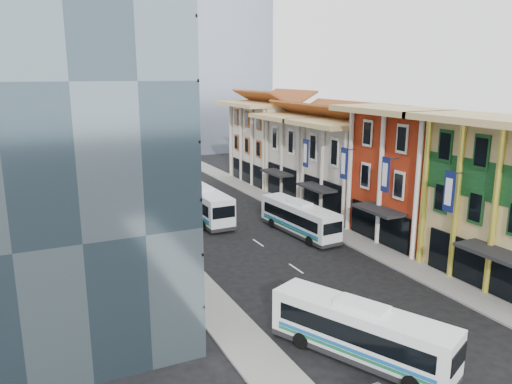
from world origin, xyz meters
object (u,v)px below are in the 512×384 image
office_tower (49,79)px  bus_right (299,217)px  bus_left_far (202,202)px  bus_left_near (361,331)px

office_tower → bus_right: (21.77, 3.69, -13.32)m
bus_left_far → office_tower: bearing=-141.0°
office_tower → bus_left_near: office_tower is taller
office_tower → bus_right: 25.78m
bus_left_near → bus_left_far: size_ratio=0.89×
office_tower → bus_left_far: size_ratio=2.56×
bus_left_near → bus_right: 22.09m
office_tower → bus_left_far: bearing=40.1°
bus_left_far → bus_right: bus_left_far is taller
office_tower → bus_left_near: size_ratio=2.87×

